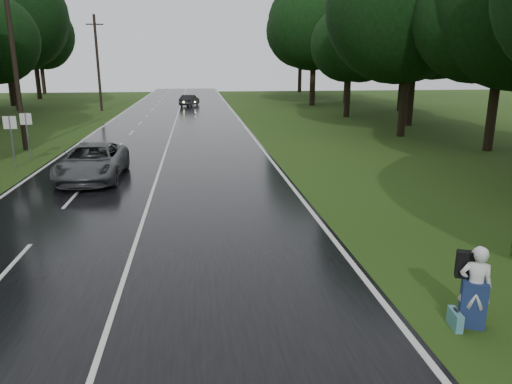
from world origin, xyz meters
The scene contains 15 objects.
ground centered at (0.00, 0.00, 0.00)m, with size 160.00×160.00×0.00m, color #284414.
road centered at (0.00, 20.00, 0.02)m, with size 12.00×140.00×0.04m, color black.
lane_center centered at (0.00, 20.00, 0.04)m, with size 0.12×140.00×0.01m, color silver.
grey_car centered at (-2.81, 11.35, 0.82)m, with size 2.59×5.62×1.56m, color #494B4E.
far_car centered at (1.10, 49.04, 0.71)m, with size 1.41×4.05×1.33m, color black.
hitchhiker centered at (7.20, -2.35, 0.80)m, with size 0.74×0.71×1.71m.
suitcase centered at (6.85, -2.39, 0.18)m, with size 0.15×0.51×0.36m, color teal.
utility_pole_mid centered at (-8.50, 19.75, 0.00)m, with size 1.80×0.28×10.78m, color black, non-canonical shape.
utility_pole_far centered at (-8.50, 44.42, 0.00)m, with size 1.80×0.28×10.06m, color black, non-canonical shape.
road_sign_a centered at (-7.20, 14.30, 0.00)m, with size 0.62×0.10×2.60m, color white, non-canonical shape.
road_sign_b centered at (-7.20, 16.56, 0.00)m, with size 0.60×0.10×2.51m, color white, non-canonical shape.
tree_left_f centered at (-17.66, 45.82, 0.00)m, with size 10.78×10.78×16.84m, color black, non-canonical shape.
tree_right_d centered at (16.46, 22.23, 0.00)m, with size 9.42×9.42×14.73m, color black, non-canonical shape.
tree_right_e centered at (16.47, 35.00, 0.00)m, with size 7.97×7.97×12.46m, color black, non-canonical shape.
tree_right_f centered at (16.23, 48.19, 0.00)m, with size 10.59×10.59×16.55m, color black, non-canonical shape.
Camera 1 is at (1.88, -10.24, 5.10)m, focal length 33.24 mm.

